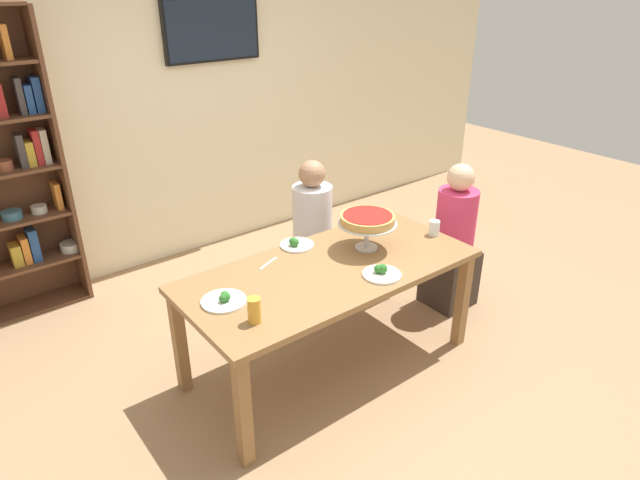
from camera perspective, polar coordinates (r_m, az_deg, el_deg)
The scene contains 14 objects.
ground_plane at distance 3.82m, azimuth 0.94°, elevation -12.60°, with size 12.00×12.00×0.00m, color #9E7A56.
rear_partition at distance 4.99m, azimuth -15.44°, elevation 13.72°, with size 8.00×0.12×2.80m, color beige.
dining_table at distance 3.45m, azimuth 1.02°, elevation -4.08°, with size 1.86×0.87×0.74m.
television at distance 5.01m, azimuth -11.07°, elevation 20.51°, with size 0.87×0.05×0.51m.
diner_far_right at distance 4.29m, azimuth -0.78°, elevation -0.22°, with size 0.34×0.34×1.15m.
diner_head_east at distance 4.34m, azimuth 13.52°, elevation -0.68°, with size 0.34×0.34×1.15m.
deep_dish_pizza_stand at distance 3.57m, azimuth 4.91°, elevation 2.00°, with size 0.38×0.38×0.24m.
salad_plate_near_diner at distance 3.11m, azimuth -9.87°, elevation -6.09°, with size 0.25×0.25×0.07m.
salad_plate_far_diner at distance 3.66m, azimuth -2.49°, elevation -0.41°, with size 0.22×0.22×0.07m.
salad_plate_spare at distance 3.34m, azimuth 6.36°, elevation -3.36°, with size 0.24×0.24×0.07m.
beer_glass_amber_tall at distance 2.89m, azimuth -6.80°, elevation -7.20°, with size 0.07×0.07×0.14m, color gold.
water_glass_clear_near at distance 3.89m, azimuth 11.70°, elevation 1.24°, with size 0.07×0.07×0.10m, color white.
cutlery_fork_near at distance 3.47m, azimuth -5.36°, elevation -2.42°, with size 0.18×0.02×0.01m, color silver.
cutlery_knife_near at distance 3.95m, azimuth 4.98°, elevation 1.32°, with size 0.18×0.02×0.01m, color silver.
Camera 1 is at (-1.89, -2.32, 2.39)m, focal length 31.04 mm.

